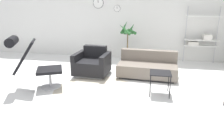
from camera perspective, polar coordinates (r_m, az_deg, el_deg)
name	(u,v)px	position (r m, az deg, el deg)	size (l,w,h in m)	color
ground_plane	(107,87)	(4.62, -1.56, -7.11)	(12.00, 12.00, 0.00)	white
wall_back	(124,18)	(7.03, 3.49, 12.48)	(12.00, 0.09, 2.80)	silver
round_rug	(95,90)	(4.46, -4.83, -7.94)	(1.82, 1.82, 0.01)	#BCB29E
lounge_chair	(31,58)	(4.64, -22.22, 0.95)	(1.18, 0.94, 1.18)	#BCBCC1
armchair_red	(92,64)	(5.38, -5.62, -0.65)	(0.91, 0.83, 0.74)	silver
couch_low	(147,67)	(5.33, 10.09, -1.47)	(1.54, 0.90, 0.65)	black
side_table	(160,75)	(4.22, 13.64, -3.58)	(0.43, 0.43, 0.48)	black
potted_plant	(128,45)	(6.55, 4.45, 4.80)	(0.59, 0.57, 1.35)	silver
shelf_unit	(201,37)	(6.93, 24.16, 6.58)	(1.00, 0.28, 1.79)	#BCBCC1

